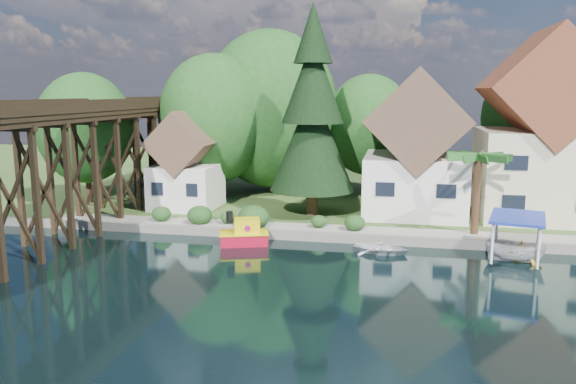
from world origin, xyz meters
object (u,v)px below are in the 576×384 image
tugboat (245,234)px  boat_white_a (381,247)px  boat_canopy (516,242)px  house_left (415,153)px  palm_tree (478,159)px  boat_yellow (524,250)px  conifer (313,115)px  shed (186,167)px  trestle_bridge (61,161)px  house_center (540,138)px

tugboat → boat_white_a: size_ratio=1.02×
boat_white_a → boat_canopy: size_ratio=0.72×
house_left → palm_tree: house_left is taller
house_left → boat_canopy: (5.64, -10.27, -3.97)m
tugboat → boat_white_a: bearing=-1.3°
boat_white_a → boat_canopy: (7.76, -0.36, 0.82)m
tugboat → boat_yellow: size_ratio=1.37×
boat_white_a → boat_yellow: bearing=-80.1°
conifer → shed: bearing=175.9°
trestle_bridge → boat_white_a: trestle_bridge is taller
boat_canopy → palm_tree: bearing=113.6°
shed → tugboat: shed is taller
house_center → boat_canopy: (-3.36, -10.77, -5.24)m
shed → house_center: bearing=4.2°
trestle_bridge → boat_yellow: (29.17, 0.86, -4.67)m
tugboat → boat_white_a: 8.77m
conifer → boat_canopy: bearing=-31.2°
boat_white_a → boat_canopy: bearing=-82.4°
shed → boat_white_a: bearing=-27.9°
trestle_bridge → conifer: (15.38, 8.59, 2.70)m
shed → conifer: (10.38, -0.74, 4.23)m
palm_tree → boat_white_a: size_ratio=1.67×
palm_tree → boat_yellow: (2.33, -3.83, -4.82)m
conifer → tugboat: bearing=-113.7°
palm_tree → boat_canopy: palm_tree is taller
house_left → boat_yellow: house_left is taller
palm_tree → trestle_bridge: bearing=-170.1°
tugboat → shed: bearing=130.9°
palm_tree → boat_canopy: size_ratio=1.20×
trestle_bridge → shed: 10.69m
conifer → house_center: bearing=9.4°
conifer → boat_canopy: conifer is taller
shed → boat_yellow: size_ratio=3.07×
boat_white_a → tugboat: bearing=99.0°
palm_tree → conifer: bearing=161.2°
shed → tugboat: size_ratio=2.24×
shed → boat_yellow: bearing=-19.3°
house_center → boat_canopy: size_ratio=2.91×
boat_canopy → tugboat: bearing=178.0°
trestle_bridge → shed: size_ratio=5.63×
house_center → boat_yellow: bearing=-105.2°
boat_white_a → trestle_bridge: bearing=102.9°
trestle_bridge → tugboat: bearing=5.3°
house_left → trestle_bridge: bearing=-154.8°
tugboat → boat_yellow: tugboat is taller
shed → palm_tree: shed is taller
trestle_bridge → house_center: 33.96m
house_center → boat_white_a: (-11.12, -10.41, -6.06)m
boat_yellow → boat_white_a: bearing=71.1°
house_left → conifer: size_ratio=0.70×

